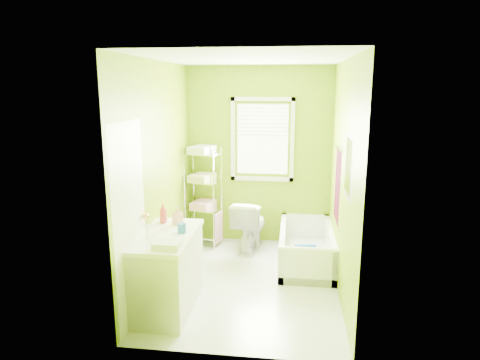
# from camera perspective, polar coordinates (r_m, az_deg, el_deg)

# --- Properties ---
(ground) EXTENTS (2.90, 2.90, 0.00)m
(ground) POSITION_cam_1_polar(r_m,az_deg,el_deg) (5.30, 1.12, -13.43)
(ground) COLOR silver
(ground) RESTS_ON ground
(room_envelope) EXTENTS (2.14, 2.94, 2.62)m
(room_envelope) POSITION_cam_1_polar(r_m,az_deg,el_deg) (4.83, 1.20, 3.30)
(room_envelope) COLOR #719407
(room_envelope) RESTS_ON ground
(window) EXTENTS (0.92, 0.05, 1.22)m
(window) POSITION_cam_1_polar(r_m,az_deg,el_deg) (6.22, 3.02, 5.98)
(window) COLOR white
(window) RESTS_ON ground
(door) EXTENTS (0.09, 0.80, 2.00)m
(door) POSITION_cam_1_polar(r_m,az_deg,el_deg) (4.25, -14.38, -5.97)
(door) COLOR white
(door) RESTS_ON ground
(right_wall_decor) EXTENTS (0.04, 1.48, 1.17)m
(right_wall_decor) POSITION_cam_1_polar(r_m,az_deg,el_deg) (4.86, 13.39, 0.30)
(right_wall_decor) COLOR #410717
(right_wall_decor) RESTS_ON ground
(bathtub) EXTENTS (0.70, 1.49, 0.48)m
(bathtub) POSITION_cam_1_polar(r_m,az_deg,el_deg) (5.83, 8.79, -9.46)
(bathtub) COLOR white
(bathtub) RESTS_ON ground
(toilet) EXTENTS (0.52, 0.78, 0.74)m
(toilet) POSITION_cam_1_polar(r_m,az_deg,el_deg) (6.14, 1.31, -5.99)
(toilet) COLOR white
(toilet) RESTS_ON ground
(vanity) EXTENTS (0.56, 1.09, 1.04)m
(vanity) POSITION_cam_1_polar(r_m,az_deg,el_deg) (4.65, -9.63, -11.59)
(vanity) COLOR silver
(vanity) RESTS_ON ground
(wire_shelf_unit) EXTENTS (0.55, 0.45, 1.47)m
(wire_shelf_unit) POSITION_cam_1_polar(r_m,az_deg,el_deg) (6.24, -4.88, -0.76)
(wire_shelf_unit) COLOR silver
(wire_shelf_unit) RESTS_ON ground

